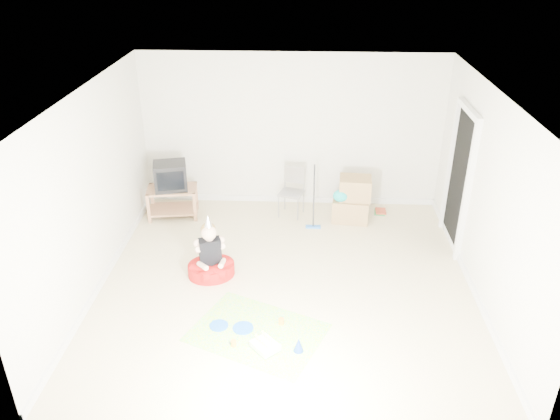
{
  "coord_description": "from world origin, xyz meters",
  "views": [
    {
      "loc": [
        0.21,
        -6.17,
        4.28
      ],
      "look_at": [
        -0.1,
        0.4,
        0.9
      ],
      "focal_mm": 35.0,
      "sensor_mm": 36.0,
      "label": 1
    }
  ],
  "objects_px": {
    "crt_tv": "(170,176)",
    "cardboard_boxes": "(352,200)",
    "folding_chair": "(291,193)",
    "tv_stand": "(173,200)",
    "seated_woman": "(211,262)",
    "birthday_cake": "(265,346)"
  },
  "relations": [
    {
      "from": "cardboard_boxes",
      "to": "seated_woman",
      "type": "relative_size",
      "value": 0.8
    },
    {
      "from": "folding_chair",
      "to": "seated_woman",
      "type": "height_order",
      "value": "seated_woman"
    },
    {
      "from": "seated_woman",
      "to": "birthday_cake",
      "type": "height_order",
      "value": "seated_woman"
    },
    {
      "from": "folding_chair",
      "to": "birthday_cake",
      "type": "bearing_deg",
      "value": -93.47
    },
    {
      "from": "tv_stand",
      "to": "seated_woman",
      "type": "xyz_separation_m",
      "value": [
        0.91,
        -1.74,
        -0.09
      ]
    },
    {
      "from": "birthday_cake",
      "to": "folding_chair",
      "type": "bearing_deg",
      "value": 86.53
    },
    {
      "from": "folding_chair",
      "to": "seated_woman",
      "type": "relative_size",
      "value": 0.89
    },
    {
      "from": "crt_tv",
      "to": "cardboard_boxes",
      "type": "xyz_separation_m",
      "value": [
        2.96,
        0.0,
        -0.37
      ]
    },
    {
      "from": "tv_stand",
      "to": "cardboard_boxes",
      "type": "bearing_deg",
      "value": 0.06
    },
    {
      "from": "tv_stand",
      "to": "seated_woman",
      "type": "distance_m",
      "value": 1.96
    },
    {
      "from": "birthday_cake",
      "to": "crt_tv",
      "type": "bearing_deg",
      "value": 118.72
    },
    {
      "from": "crt_tv",
      "to": "folding_chair",
      "type": "relative_size",
      "value": 0.63
    },
    {
      "from": "crt_tv",
      "to": "folding_chair",
      "type": "height_order",
      "value": "crt_tv"
    },
    {
      "from": "cardboard_boxes",
      "to": "birthday_cake",
      "type": "relative_size",
      "value": 1.94
    },
    {
      "from": "crt_tv",
      "to": "cardboard_boxes",
      "type": "bearing_deg",
      "value": -13.28
    },
    {
      "from": "tv_stand",
      "to": "folding_chair",
      "type": "bearing_deg",
      "value": 3.59
    },
    {
      "from": "crt_tv",
      "to": "birthday_cake",
      "type": "xyz_separation_m",
      "value": [
        1.76,
        -3.22,
        -0.68
      ]
    },
    {
      "from": "crt_tv",
      "to": "birthday_cake",
      "type": "relative_size",
      "value": 1.36
    },
    {
      "from": "crt_tv",
      "to": "cardboard_boxes",
      "type": "distance_m",
      "value": 2.98
    },
    {
      "from": "cardboard_boxes",
      "to": "birthday_cake",
      "type": "distance_m",
      "value": 3.45
    },
    {
      "from": "tv_stand",
      "to": "cardboard_boxes",
      "type": "xyz_separation_m",
      "value": [
        2.96,
        0.0,
        0.06
      ]
    },
    {
      "from": "tv_stand",
      "to": "cardboard_boxes",
      "type": "height_order",
      "value": "cardboard_boxes"
    }
  ]
}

